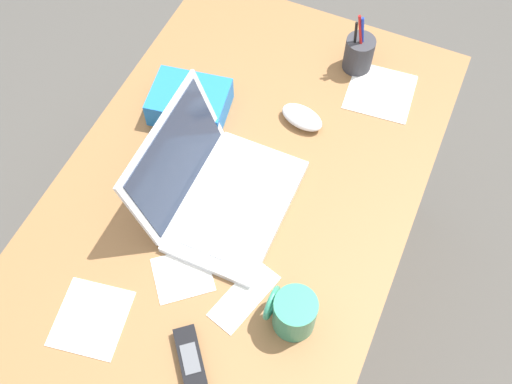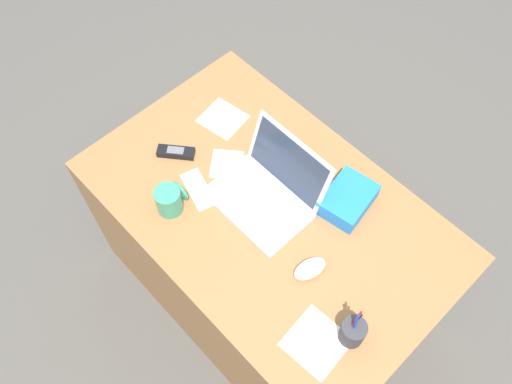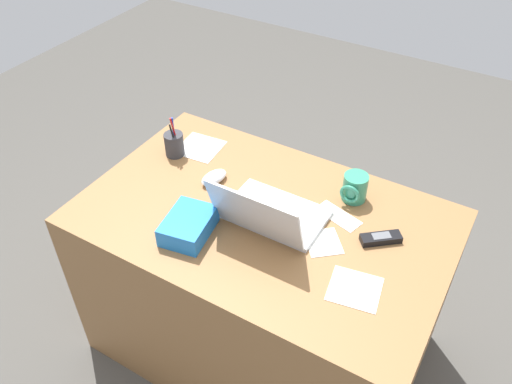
# 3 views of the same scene
# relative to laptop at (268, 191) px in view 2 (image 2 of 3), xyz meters

# --- Properties ---
(ground_plane) EXTENTS (6.00, 6.00, 0.00)m
(ground_plane) POSITION_rel_laptop_xyz_m (0.03, -0.02, -0.80)
(ground_plane) COLOR #4C4944
(desk) EXTENTS (1.26, 0.80, 0.75)m
(desk) POSITION_rel_laptop_xyz_m (0.03, -0.02, -0.42)
(desk) COLOR olive
(desk) RESTS_ON ground
(laptop) EXTENTS (0.34, 0.29, 0.21)m
(laptop) POSITION_rel_laptop_xyz_m (0.00, 0.00, 0.00)
(laptop) COLOR silver
(laptop) RESTS_ON desk
(computer_mouse) EXTENTS (0.08, 0.12, 0.04)m
(computer_mouse) POSITION_rel_laptop_xyz_m (0.28, -0.09, -0.03)
(computer_mouse) COLOR white
(computer_mouse) RESTS_ON desk
(coffee_mug_white) EXTENTS (0.09, 0.10, 0.10)m
(coffee_mug_white) POSITION_rel_laptop_xyz_m (-0.20, -0.26, 0.01)
(coffee_mug_white) COLOR #338C6B
(coffee_mug_white) RESTS_ON desk
(cordless_phone) EXTENTS (0.13, 0.12, 0.03)m
(cordless_phone) POSITION_rel_laptop_xyz_m (-0.35, -0.11, -0.03)
(cordless_phone) COLOR black
(cordless_phone) RESTS_ON desk
(pen_holder) EXTENTS (0.07, 0.07, 0.18)m
(pen_holder) POSITION_rel_laptop_xyz_m (0.51, -0.15, 0.00)
(pen_holder) COLOR #333338
(pen_holder) RESTS_ON desk
(snack_bag) EXTENTS (0.17, 0.21, 0.07)m
(snack_bag) POSITION_rel_laptop_xyz_m (0.20, 0.17, -0.01)
(snack_bag) COLOR blue
(snack_bag) RESTS_ON desk
(paper_note_near_laptop) EXTENTS (0.18, 0.18, 0.00)m
(paper_note_near_laptop) POSITION_rel_laptop_xyz_m (0.45, -0.24, -0.04)
(paper_note_near_laptop) COLOR white
(paper_note_near_laptop) RESTS_ON desk
(paper_note_left) EXTENTS (0.17, 0.16, 0.00)m
(paper_note_left) POSITION_rel_laptop_xyz_m (-0.36, 0.12, -0.04)
(paper_note_left) COLOR white
(paper_note_left) RESTS_ON desk
(paper_note_right) EXTENTS (0.16, 0.16, 0.00)m
(paper_note_right) POSITION_rel_laptop_xyz_m (-0.20, -0.01, -0.04)
(paper_note_right) COLOR white
(paper_note_right) RESTS_ON desk
(paper_note_front) EXTENTS (0.17, 0.11, 0.00)m
(paper_note_front) POSITION_rel_laptop_xyz_m (-0.19, -0.15, -0.04)
(paper_note_front) COLOR white
(paper_note_front) RESTS_ON desk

